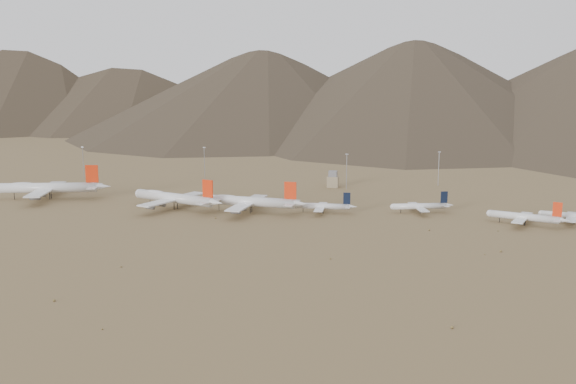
% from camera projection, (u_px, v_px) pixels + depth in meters
% --- Properties ---
extents(ground, '(3000.00, 3000.00, 0.00)m').
position_uv_depth(ground, '(253.00, 221.00, 362.90)').
color(ground, olive).
rests_on(ground, ground).
extents(mountain_ridge, '(4400.00, 1000.00, 300.00)m').
position_uv_depth(mountain_ridge, '(372.00, 38.00, 1203.67)').
color(mountain_ridge, '#453829').
rests_on(mountain_ridge, ground).
extents(widebody_west, '(74.74, 58.98, 22.68)m').
position_uv_depth(widebody_west, '(48.00, 188.00, 425.50)').
color(widebody_west, silver).
rests_on(widebody_west, ground).
extents(widebody_centre, '(65.93, 52.64, 20.49)m').
position_uv_depth(widebody_centre, '(174.00, 198.00, 393.97)').
color(widebody_centre, silver).
rests_on(widebody_centre, ground).
extents(widebody_east, '(67.10, 51.82, 19.94)m').
position_uv_depth(widebody_east, '(250.00, 201.00, 383.85)').
color(widebody_east, silver).
rests_on(widebody_east, ground).
extents(narrowbody_a, '(38.98, 27.91, 12.86)m').
position_uv_depth(narrowbody_a, '(323.00, 206.00, 383.22)').
color(narrowbody_a, silver).
rests_on(narrowbody_a, ground).
extents(narrowbody_b, '(37.87, 28.10, 12.88)m').
position_uv_depth(narrowbody_b, '(421.00, 206.00, 383.34)').
color(narrowbody_b, silver).
rests_on(narrowbody_b, ground).
extents(narrowbody_c, '(42.40, 31.60, 14.54)m').
position_uv_depth(narrowbody_c, '(526.00, 217.00, 351.50)').
color(narrowbody_c, silver).
rests_on(narrowbody_c, ground).
extents(narrowbody_d, '(38.75, 28.58, 13.04)m').
position_uv_depth(narrowbody_d, '(575.00, 216.00, 355.38)').
color(narrowbody_d, silver).
rests_on(narrowbody_d, ground).
extents(control_tower, '(8.00, 8.00, 12.00)m').
position_uv_depth(control_tower, '(333.00, 180.00, 471.79)').
color(control_tower, gray).
rests_on(control_tower, ground).
extents(mast_far_west, '(2.00, 0.60, 25.70)m').
position_uv_depth(mast_far_west, '(83.00, 161.00, 508.88)').
color(mast_far_west, gray).
rests_on(mast_far_west, ground).
extents(mast_west, '(2.00, 0.60, 25.70)m').
position_uv_depth(mast_west, '(204.00, 162.00, 505.09)').
color(mast_west, gray).
rests_on(mast_west, ground).
extents(mast_centre, '(2.00, 0.60, 25.70)m').
position_uv_depth(mast_centre, '(347.00, 169.00, 463.29)').
color(mast_centre, gray).
rests_on(mast_centre, ground).
extents(mast_east, '(2.00, 0.60, 25.70)m').
position_uv_depth(mast_east, '(439.00, 167.00, 476.66)').
color(mast_east, gray).
rests_on(mast_east, ground).
extents(desert_scrub, '(422.12, 176.48, 0.94)m').
position_uv_depth(desert_scrub, '(242.00, 263.00, 280.46)').
color(desert_scrub, olive).
rests_on(desert_scrub, ground).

